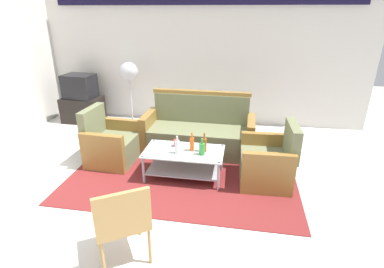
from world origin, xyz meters
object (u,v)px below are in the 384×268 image
Objects in this scene: armchair_right at (268,163)px; bottle_clear at (177,147)px; coffee_table at (184,160)px; bottle_green at (202,149)px; armchair_left at (111,144)px; couch at (199,133)px; tv_stand at (83,109)px; television at (80,86)px; cup at (176,143)px; wicker_chair at (122,218)px; pedestal_fan at (129,75)px; bottle_brown at (204,145)px; bottle_orange at (192,144)px.

armchair_right is 3.38× the size of bottle_clear.
bottle_green is at bearing -15.08° from coffee_table.
armchair_left is 3.38× the size of bottle_clear.
tv_stand is (-2.63, 1.00, -0.06)m from couch.
coffee_table is (1.21, -0.28, -0.02)m from armchair_left.
couch is 2.85× the size of television.
armchair_right is at bearing 87.97° from armchair_left.
couch is 1.64× the size of coffee_table.
coffee_table is 3.22m from television.
armchair_right is at bearing 158.47° from television.
wicker_chair is at bearing -93.51° from cup.
couch is 1.43× the size of pedestal_fan.
armchair_left is at bearing 26.33° from couch.
tv_stand is at bearing 146.65° from bottle_brown.
tv_stand is at bearing 144.95° from bottle_orange.
tv_stand is 4.22m from wicker_chair.
bottle_green is at bearing -32.63° from bottle_orange.
bottle_clear is (-1.23, -0.15, 0.22)m from armchair_right.
bottle_orange is 0.43× the size of television.
coffee_table is 4.04× the size of bottle_brown.
bottle_orange is (-0.17, -0.00, -0.00)m from bottle_brown.
bottle_clear is at bearing -55.04° from pedestal_fan.
bottle_orange is 2.71× the size of cup.
armchair_left is 1.00× the size of armchair_right.
bottle_orange is at bearing 147.37° from bottle_green.
bottle_clear is 1.08× the size of bottle_green.
coffee_table is at bearing -173.61° from bottle_brown.
pedestal_fan is at bearing -167.37° from armchair_left.
bottle_clear is (-0.07, -0.08, 0.23)m from coffee_table.
cup is at bearing 106.16° from bottle_clear.
pedestal_fan is at bearing 130.98° from bottle_green.
armchair_left is at bearing 172.14° from cup.
cup is 3.01m from television.
cup is (-0.13, 0.13, 0.19)m from coffee_table.
couch is at bearing 101.10° from bottle_green.
bottle_orange is 0.21× the size of pedestal_fan.
bottle_brown reaches higher than bottle_orange.
bottle_brown is 0.21× the size of pedestal_fan.
armchair_left is at bearing 134.48° from television.
bottle_green is 2.34× the size of cup.
armchair_left is 1.84m from pedestal_fan.
wicker_chair is (-1.39, -1.69, 0.21)m from armchair_right.
bottle_orange reaches higher than coffee_table.
television is at bearing 141.43° from bottle_clear.
wicker_chair is at bearing 29.87° from armchair_left.
cup is 1.75m from wicker_chair.
cup is (-0.41, 0.10, -0.05)m from bottle_brown.
bottle_green is at bearing 79.55° from armchair_left.
wicker_chair is at bearing -98.50° from coffee_table.
pedestal_fan is (-2.64, 1.87, 0.73)m from armchair_right.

